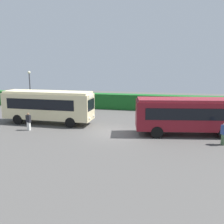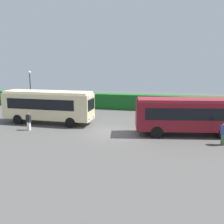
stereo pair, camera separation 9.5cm
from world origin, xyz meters
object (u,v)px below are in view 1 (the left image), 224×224
(bus_cream, at_px, (48,105))
(lamppost, at_px, (30,86))
(person_center, at_px, (179,115))
(bus_maroon, at_px, (188,114))
(person_left, at_px, (29,121))
(traffic_cone, at_px, (67,108))
(person_right, at_px, (224,133))

(bus_cream, height_order, lamppost, lamppost)
(bus_cream, bearing_deg, person_center, 9.48)
(bus_cream, xyz_separation_m, bus_maroon, (13.61, -1.19, -0.08))
(bus_cream, xyz_separation_m, lamppost, (-5.50, 6.03, 1.32))
(person_left, xyz_separation_m, lamppost, (-4.91, 8.87, 2.37))
(person_center, relative_size, lamppost, 0.38)
(bus_cream, distance_m, lamppost, 8.26)
(bus_maroon, xyz_separation_m, lamppost, (-19.11, 7.22, 1.40))
(person_left, height_order, person_center, person_center)
(bus_maroon, distance_m, traffic_cone, 16.96)
(bus_cream, distance_m, traffic_cone, 7.44)
(person_left, distance_m, lamppost, 10.41)
(traffic_cone, xyz_separation_m, lamppost, (-4.44, -1.16, 2.93))
(person_right, height_order, traffic_cone, person_right)
(lamppost, bearing_deg, bus_cream, -47.65)
(person_center, xyz_separation_m, traffic_cone, (-14.03, 5.23, -0.73))
(person_center, relative_size, traffic_cone, 3.20)
(bus_cream, height_order, person_center, bus_cream)
(person_left, bearing_deg, lamppost, 36.20)
(person_center, height_order, lamppost, lamppost)
(person_center, distance_m, lamppost, 19.04)
(person_left, xyz_separation_m, traffic_cone, (-0.48, 10.03, -0.56))
(person_center, xyz_separation_m, person_right, (3.13, -5.39, -0.11))
(bus_cream, bearing_deg, bus_maroon, -4.13)
(bus_maroon, bearing_deg, traffic_cone, 140.44)
(bus_maroon, bearing_deg, person_right, -51.67)
(bus_cream, height_order, person_left, bus_cream)
(person_center, bearing_deg, person_left, 0.39)
(bus_maroon, xyz_separation_m, person_left, (-14.19, -1.65, -0.96))
(bus_maroon, distance_m, person_right, 3.47)
(bus_maroon, bearing_deg, person_center, 91.59)
(traffic_cone, bearing_deg, bus_maroon, -29.75)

